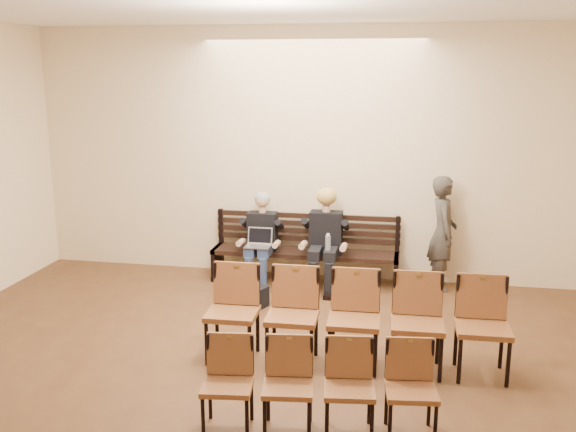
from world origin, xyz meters
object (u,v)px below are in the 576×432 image
bag (253,296)px  passerby (443,224)px  chair_row_front (354,321)px  chair_row_back (319,389)px  laptop (258,247)px  seated_woman (325,242)px  bench (304,266)px  seated_man (261,241)px  water_bottle (328,252)px

bag → passerby: size_ratio=0.20×
bag → chair_row_front: size_ratio=0.12×
bag → chair_row_back: size_ratio=0.19×
chair_row_front → laptop: bearing=123.2°
laptop → chair_row_front: 2.59m
chair_row_back → seated_woman: bearing=89.5°
chair_row_front → passerby: bearing=68.0°
bench → seated_woman: seated_woman is taller
laptop → chair_row_front: (1.48, -2.13, -0.09)m
passerby → chair_row_back: 4.02m
seated_man → water_bottle: seated_man is taller
seated_woman → chair_row_front: size_ratio=0.43×
passerby → bag: bearing=108.9°
chair_row_back → water_bottle: bearing=88.8°
chair_row_back → laptop: bearing=103.9°
bag → chair_row_front: (1.39, -1.45, 0.36)m
water_bottle → passerby: passerby is taller
seated_woman → laptop: bearing=-165.1°
seated_man → passerby: passerby is taller
water_bottle → bag: bearing=-143.1°
seated_man → water_bottle: 1.00m
chair_row_front → bench: bearing=108.2°
seated_woman → laptop: size_ratio=3.75×
bench → seated_man: (-0.59, -0.12, 0.37)m
seated_man → chair_row_back: size_ratio=0.63×
seated_man → seated_woman: (0.89, 0.00, 0.03)m
chair_row_front → seated_man: bearing=120.6°
chair_row_back → bench: bearing=93.8°
laptop → water_bottle: (0.95, -0.03, -0.01)m
bench → seated_woman: bearing=-22.0°
bench → bag: 1.15m
seated_man → laptop: size_ratio=3.55×
seated_woman → bench: bearing=158.0°
passerby → seated_man: bearing=88.3°
chair_row_back → chair_row_front: bearing=74.8°
laptop → passerby: passerby is taller
bench → laptop: (-0.58, -0.35, 0.35)m
seated_man → bag: size_ratio=3.39×
water_bottle → passerby: bearing=18.1°
passerby → chair_row_front: 2.78m
seated_man → laptop: 0.24m
water_bottle → laptop: bearing=178.1°
water_bottle → chair_row_back: size_ratio=0.12×
laptop → passerby: 2.50m
seated_woman → chair_row_front: 2.44m
bench → water_bottle: bearing=-46.0°
seated_man → seated_woman: size_ratio=0.95×
seated_man → passerby: size_ratio=0.67×
bench → passerby: bearing=3.1°
bench → chair_row_front: chair_row_front is taller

